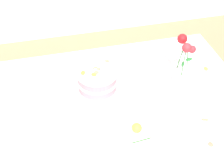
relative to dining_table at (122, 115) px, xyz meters
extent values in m
cube|color=white|center=(0.00, 0.02, 0.08)|extent=(1.40, 1.00, 0.03)
cylinder|color=brown|center=(-0.60, 0.42, -0.29)|extent=(0.06, 0.06, 0.71)
cylinder|color=brown|center=(0.60, 0.42, -0.29)|extent=(0.06, 0.06, 0.71)
cube|color=white|center=(-0.12, 0.05, 0.09)|extent=(0.38, 0.38, 0.00)
cylinder|color=silver|center=(-0.12, 0.05, 0.10)|extent=(0.11, 0.11, 0.01)
cylinder|color=silver|center=(-0.12, 0.05, 0.14)|extent=(0.03, 0.03, 0.07)
cylinder|color=silver|center=(-0.12, 0.05, 0.18)|extent=(0.29, 0.29, 0.01)
cylinder|color=#CC7A84|center=(-0.12, 0.05, 0.21)|extent=(0.20, 0.20, 0.04)
cylinder|color=beige|center=(-0.12, 0.05, 0.24)|extent=(0.20, 0.20, 0.02)
cylinder|color=#CC7A84|center=(-0.12, 0.05, 0.26)|extent=(0.20, 0.20, 0.04)
cylinder|color=beige|center=(-0.12, 0.05, 0.29)|extent=(0.21, 0.21, 0.02)
ellipsoid|color=orange|center=(-0.19, 0.04, 0.31)|extent=(0.03, 0.04, 0.00)
ellipsoid|color=pink|center=(-0.16, 0.00, 0.31)|extent=(0.03, 0.04, 0.01)
ellipsoid|color=#E56B51|center=(-0.11, 0.05, 0.31)|extent=(0.03, 0.02, 0.01)
ellipsoid|color=pink|center=(-0.13, 0.05, 0.31)|extent=(0.03, 0.03, 0.01)
ellipsoid|color=yellow|center=(-0.13, 0.06, 0.31)|extent=(0.03, 0.03, 0.01)
ellipsoid|color=pink|center=(-0.11, 0.11, 0.31)|extent=(0.03, 0.03, 0.01)
ellipsoid|color=orange|center=(-0.14, 0.01, 0.31)|extent=(0.04, 0.04, 0.01)
ellipsoid|color=#E56B51|center=(-0.06, 0.10, 0.31)|extent=(0.03, 0.03, 0.00)
ellipsoid|color=#E56B51|center=(-0.13, 0.03, 0.31)|extent=(0.03, 0.03, 0.01)
ellipsoid|color=pink|center=(-0.15, 0.10, 0.31)|extent=(0.04, 0.04, 0.01)
cylinder|color=silver|center=(0.35, 0.07, 0.12)|extent=(0.08, 0.08, 0.07)
cone|color=silver|center=(0.35, 0.07, 0.18)|extent=(0.10, 0.10, 0.05)
cylinder|color=#2D6028|center=(0.38, 0.07, 0.25)|extent=(0.03, 0.01, 0.13)
sphere|color=red|center=(0.39, 0.08, 0.32)|extent=(0.04, 0.04, 0.04)
ellipsoid|color=#236B2D|center=(0.39, 0.07, 0.26)|extent=(0.05, 0.03, 0.01)
cylinder|color=#2D6028|center=(0.34, 0.09, 0.28)|extent=(0.02, 0.03, 0.19)
sphere|color=red|center=(0.34, 0.10, 0.38)|extent=(0.05, 0.05, 0.05)
ellipsoid|color=#236B2D|center=(0.35, 0.09, 0.29)|extent=(0.04, 0.05, 0.02)
cylinder|color=#2D6028|center=(0.34, 0.05, 0.28)|extent=(0.02, 0.03, 0.18)
sphere|color=red|center=(0.34, 0.03, 0.37)|extent=(0.05, 0.05, 0.05)
ellipsoid|color=#236B2D|center=(0.34, 0.04, 0.26)|extent=(0.04, 0.05, 0.02)
cylinder|color=#2D6028|center=(0.02, -0.26, 0.09)|extent=(0.10, 0.01, 0.01)
sphere|color=yellow|center=(0.02, -0.20, 0.11)|extent=(0.05, 0.05, 0.05)
ellipsoid|color=yellow|center=(0.56, 0.16, 0.09)|extent=(0.04, 0.05, 0.01)
ellipsoid|color=#E56B51|center=(0.37, -0.21, 0.09)|extent=(0.04, 0.03, 0.01)
ellipsoid|color=#E56B51|center=(0.33, -0.36, 0.09)|extent=(0.03, 0.03, 0.01)
ellipsoid|color=pink|center=(-0.30, -0.02, 0.09)|extent=(0.04, 0.03, 0.01)
camera|label=1|loc=(-0.33, -1.11, 1.26)|focal=49.59mm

